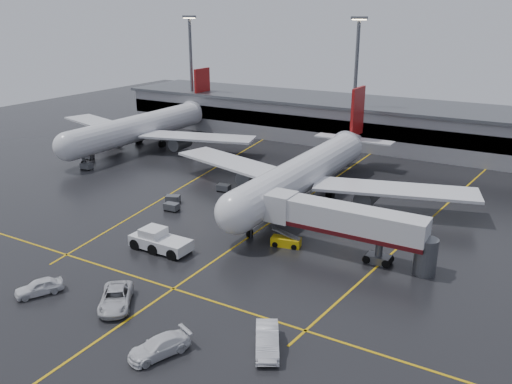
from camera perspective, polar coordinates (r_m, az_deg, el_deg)
The scene contains 22 objects.
ground at distance 71.14m, azimuth 2.21°, elevation -2.86°, with size 220.00×220.00×0.00m, color black.
apron_line_centre at distance 71.14m, azimuth 2.21°, elevation -2.85°, with size 0.25×90.00×0.02m, color gold.
apron_line_stop at distance 54.55m, azimuth -8.93°, elevation -10.28°, with size 60.00×0.25×0.02m, color gold.
apron_line_left at distance 89.22m, azimuth -6.13°, elevation 1.65°, with size 0.25×70.00×0.02m, color gold.
apron_line_right at distance 74.46m, azimuth 18.28°, elevation -2.82°, with size 0.25×70.00×0.02m, color gold.
terminal at distance 112.90m, azimuth 13.86°, elevation 7.15°, with size 122.00×19.00×8.60m.
light_mast_left at distance 126.37m, azimuth -7.03°, elevation 13.43°, with size 3.00×1.20×25.45m.
light_mast_mid at distance 107.26m, azimuth 10.74°, elevation 12.27°, with size 3.00×1.20×25.45m.
main_airliner at distance 77.99m, azimuth 5.61°, elevation 2.33°, with size 48.80×45.60×14.10m.
second_airliner at distance 110.51m, azimuth -11.92°, elevation 6.98°, with size 48.80×45.60×14.10m.
jet_bridge at distance 60.11m, azimuth 9.57°, elevation -3.31°, with size 19.90×3.40×6.05m.
pushback_tractor at distance 62.65m, azimuth -10.42°, elevation -5.27°, with size 7.41×3.19×2.64m.
belt_loader at distance 62.89m, azimuth 3.27°, elevation -5.38°, with size 3.70×2.22×2.20m.
service_van_a at distance 52.39m, azimuth -14.92°, elevation -11.02°, with size 2.76×5.98×1.66m, color silver.
service_van_b at distance 45.15m, azimuth -10.42°, elevation -16.09°, with size 2.14×5.26×1.53m, color silver.
service_van_c at distance 44.96m, azimuth 1.22°, elevation -15.71°, with size 1.87×5.37×1.77m, color white.
service_van_d at distance 56.83m, azimuth -22.40°, elevation -9.46°, with size 1.83×4.55×1.55m, color white.
baggage_cart_a at distance 74.46m, azimuth -9.11°, elevation -1.56°, with size 2.11×1.48×1.12m.
baggage_cart_b at distance 77.53m, azimuth -8.96°, elevation -0.71°, with size 2.35×1.98×1.12m.
baggage_cart_c at distance 81.54m, azimuth -3.52°, elevation 0.49°, with size 2.15×1.55×1.12m.
baggage_cart_d at distance 104.15m, azimuth -17.68°, elevation 3.73°, with size 2.07×1.40×1.12m.
baggage_cart_e at distance 97.35m, azimuth -17.84°, elevation 2.68°, with size 2.10×1.47×1.12m.
Camera 1 is at (30.81, -58.39, 26.51)m, focal length 37.01 mm.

